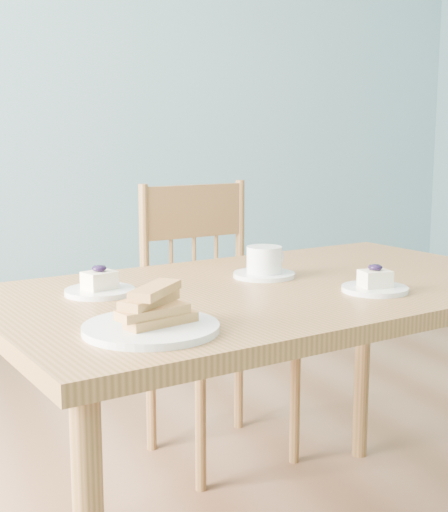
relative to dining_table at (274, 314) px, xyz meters
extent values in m
cube|color=#68979C|center=(0.15, 2.64, 0.70)|extent=(5.00, 0.01, 2.70)
cube|color=#966138|center=(0.00, 0.00, 0.05)|extent=(1.45, 0.98, 0.04)
cylinder|color=#966138|center=(0.55, 0.42, -0.31)|extent=(0.05, 0.05, 0.68)
cube|color=#966138|center=(0.12, 0.61, -0.22)|extent=(0.47, 0.45, 0.04)
cylinder|color=#966138|center=(-0.03, 0.41, -0.44)|extent=(0.03, 0.03, 0.41)
cylinder|color=#966138|center=(0.32, 0.47, -0.44)|extent=(0.03, 0.03, 0.41)
cylinder|color=#966138|center=(-0.08, 0.75, -0.44)|extent=(0.03, 0.03, 0.41)
cylinder|color=#966138|center=(0.27, 0.80, -0.44)|extent=(0.03, 0.03, 0.41)
cylinder|color=#966138|center=(-0.09, 0.76, 0.03)|extent=(0.03, 0.03, 0.47)
cylinder|color=#966138|center=(0.28, 0.81, 0.03)|extent=(0.03, 0.03, 0.47)
cube|color=#966138|center=(0.10, 0.78, 0.17)|extent=(0.36, 0.08, 0.18)
cylinder|color=#966138|center=(0.01, 0.77, -0.06)|extent=(0.01, 0.01, 0.28)
cylinder|color=#966138|center=(0.10, 0.78, -0.06)|extent=(0.01, 0.01, 0.28)
cylinder|color=#966138|center=(0.18, 0.80, -0.06)|extent=(0.01, 0.01, 0.28)
cylinder|color=white|center=(0.18, -0.16, 0.08)|extent=(0.15, 0.15, 0.01)
cube|color=#FCE9C1|center=(0.18, -0.16, 0.10)|extent=(0.07, 0.06, 0.04)
ellipsoid|color=black|center=(0.18, -0.16, 0.13)|extent=(0.03, 0.03, 0.01)
sphere|color=black|center=(0.19, -0.15, 0.13)|extent=(0.01, 0.01, 0.01)
sphere|color=black|center=(0.17, -0.15, 0.13)|extent=(0.01, 0.01, 0.01)
sphere|color=black|center=(0.18, -0.16, 0.13)|extent=(0.01, 0.01, 0.01)
cylinder|color=white|center=(-0.41, 0.07, 0.08)|extent=(0.16, 0.16, 0.01)
cube|color=#FCE9C1|center=(-0.41, 0.07, 0.10)|extent=(0.08, 0.07, 0.04)
ellipsoid|color=black|center=(-0.41, 0.07, 0.13)|extent=(0.03, 0.03, 0.02)
sphere|color=black|center=(-0.40, 0.07, 0.13)|extent=(0.01, 0.01, 0.01)
sphere|color=black|center=(-0.41, 0.08, 0.13)|extent=(0.01, 0.01, 0.01)
sphere|color=black|center=(-0.40, 0.06, 0.13)|extent=(0.01, 0.01, 0.01)
cylinder|color=white|center=(0.02, 0.09, 0.08)|extent=(0.15, 0.15, 0.01)
cylinder|color=white|center=(0.02, 0.09, 0.12)|extent=(0.11, 0.11, 0.07)
cylinder|color=olive|center=(0.02, 0.09, 0.14)|extent=(0.08, 0.08, 0.00)
torus|color=white|center=(0.06, 0.11, 0.12)|extent=(0.05, 0.03, 0.05)
cylinder|color=white|center=(-0.40, -0.27, 0.08)|extent=(0.25, 0.25, 0.01)
camera|label=1|loc=(-0.77, -1.48, 0.43)|focal=50.00mm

